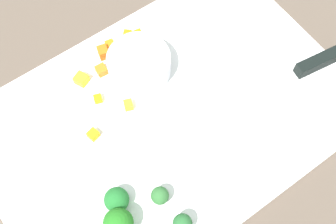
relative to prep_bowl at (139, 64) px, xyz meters
The scene contains 17 objects.
ground_plane 0.09m from the prep_bowl, 95.41° to the right, with size 4.00×4.00×0.00m, color brown.
cutting_board 0.09m from the prep_bowl, 95.41° to the right, with size 0.55×0.38×0.01m, color white.
prep_bowl is the anchor object (origin of this frame).
chef_knife 0.24m from the prep_bowl, 38.58° to the right, with size 0.29×0.07×0.02m.
carrot_dice_0 0.07m from the prep_bowl, 73.84° to the left, with size 0.02×0.01×0.01m, color orange.
carrot_dice_1 0.07m from the prep_bowl, 102.29° to the left, with size 0.01×0.01×0.01m, color orange.
carrot_dice_2 0.06m from the prep_bowl, 147.34° to the left, with size 0.02×0.02×0.01m, color orange.
carrot_dice_3 0.07m from the prep_bowl, 118.88° to the left, with size 0.02×0.02×0.02m, color orange.
carrot_dice_4 0.06m from the prep_bowl, 59.07° to the left, with size 0.02×0.02×0.01m, color orange.
pepper_dice_0 0.09m from the prep_bowl, 156.91° to the left, with size 0.02×0.02×0.01m, color yellow.
pepper_dice_1 0.08m from the prep_bowl, behind, with size 0.01×0.01×0.01m, color yellow.
pepper_dice_2 0.13m from the prep_bowl, 155.50° to the right, with size 0.01×0.01×0.01m, color yellow.
pepper_dice_3 0.07m from the prep_bowl, 138.70° to the right, with size 0.01×0.01×0.01m, color yellow.
broccoli_floret_0 0.25m from the prep_bowl, 110.78° to the right, with size 0.03×0.03×0.04m.
broccoli_floret_1 0.24m from the prep_bowl, 129.98° to the right, with size 0.04×0.04×0.05m.
broccoli_floret_2 0.21m from the prep_bowl, 116.08° to the right, with size 0.02×0.02×0.03m.
broccoli_floret_3 0.21m from the prep_bowl, 131.99° to the right, with size 0.03×0.03×0.03m.
Camera 1 is at (-0.15, -0.22, 0.59)m, focal length 45.60 mm.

